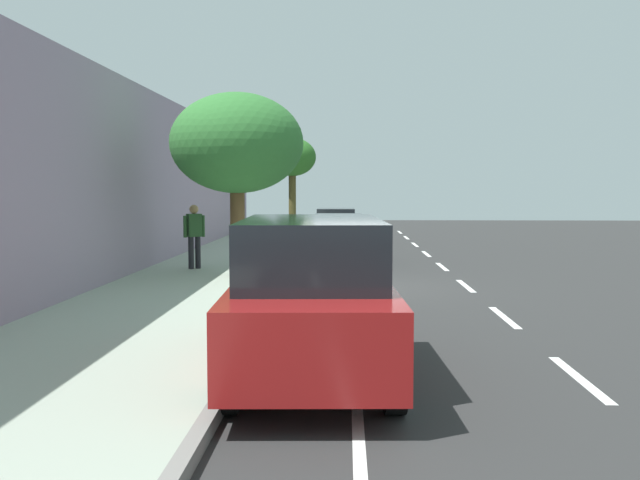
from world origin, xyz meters
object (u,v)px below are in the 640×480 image
cyclist_with_backpack (290,252)px  fire_hydrant (302,232)px  bicycle_at_curb (300,292)px  parked_sedan_grey_second (339,238)px  street_tree_mid_block (237,144)px  parked_suv_red_mid (312,296)px  street_tree_near_cyclist (292,159)px  parked_sedan_tan_nearest (336,227)px  pedestrian_on_phone (194,232)px

cyclist_with_backpack → fire_hydrant: 14.69m
bicycle_at_curb → fire_hydrant: size_ratio=1.72×
parked_sedan_grey_second → street_tree_mid_block: size_ratio=0.98×
fire_hydrant → cyclist_with_backpack: bearing=92.6°
parked_suv_red_mid → bicycle_at_curb: 4.84m
bicycle_at_curb → street_tree_near_cyclist: 22.70m
cyclist_with_backpack → parked_sedan_grey_second: bearing=-95.6°
parked_sedan_tan_nearest → fire_hydrant: size_ratio=5.25×
parked_suv_red_mid → street_tree_mid_block: (2.27, -8.81, 2.43)m
bicycle_at_curb → parked_suv_red_mid: bearing=95.5°
bicycle_at_curb → pedestrian_on_phone: (3.26, -5.70, 0.79)m
bicycle_at_curb → street_tree_near_cyclist: size_ratio=0.30×
parked_suv_red_mid → street_tree_near_cyclist: bearing=-85.2°
street_tree_near_cyclist → fire_hydrant: (-0.92, 7.24, -3.27)m
street_tree_near_cyclist → parked_sedan_grey_second: bearing=100.8°
parked_sedan_grey_second → parked_suv_red_mid: size_ratio=0.93×
parked_sedan_grey_second → street_tree_near_cyclist: (2.47, -12.92, 3.10)m
cyclist_with_backpack → parked_sedan_tan_nearest: bearing=-92.6°
parked_sedan_grey_second → street_tree_near_cyclist: size_ratio=0.94×
parked_sedan_tan_nearest → street_tree_mid_block: size_ratio=0.97×
parked_sedan_grey_second → fire_hydrant: parked_sedan_grey_second is taller
street_tree_mid_block → parked_suv_red_mid: bearing=104.4°
parked_suv_red_mid → fire_hydrant: size_ratio=5.68×
bicycle_at_curb → cyclist_with_backpack: size_ratio=0.80×
parked_sedan_tan_nearest → street_tree_near_cyclist: size_ratio=0.93×
street_tree_mid_block → pedestrian_on_phone: street_tree_mid_block is taller
parked_sedan_grey_second → parked_suv_red_mid: bearing=89.2°
parked_suv_red_mid → cyclist_with_backpack: size_ratio=2.64×
street_tree_mid_block → fire_hydrant: (-0.92, -11.08, -2.87)m
parked_suv_red_mid → pedestrian_on_phone: size_ratio=2.73×
parked_sedan_grey_second → bicycle_at_curb: bearing=86.0°
parked_sedan_tan_nearest → parked_suv_red_mid: (0.03, 21.05, 0.27)m
pedestrian_on_phone → street_tree_near_cyclist: bearing=-95.0°
street_tree_mid_block → street_tree_near_cyclist: bearing=-90.0°
parked_suv_red_mid → street_tree_mid_block: bearing=-75.6°
street_tree_near_cyclist → street_tree_mid_block: 18.33m
fire_hydrant → parked_sedan_tan_nearest: bearing=-140.1°
pedestrian_on_phone → street_tree_mid_block: bearing=131.1°
parked_suv_red_mid → parked_sedan_grey_second: bearing=-90.8°
parked_sedan_grey_second → parked_sedan_tan_nearest: bearing=-88.6°
street_tree_near_cyclist → parked_suv_red_mid: bearing=94.8°
parked_sedan_tan_nearest → fire_hydrant: (1.38, 1.16, -0.16)m
cyclist_with_backpack → pedestrian_on_phone: (3.04, -5.24, 0.05)m
parked_sedan_grey_second → cyclist_with_backpack: cyclist_with_backpack is taller
cyclist_with_backpack → fire_hydrant: cyclist_with_backpack is taller
pedestrian_on_phone → fire_hydrant: 9.73m
parked_suv_red_mid → street_tree_mid_block: size_ratio=1.05×
cyclist_with_backpack → pedestrian_on_phone: size_ratio=1.03×
parked_suv_red_mid → bicycle_at_curb: (0.46, -4.78, -0.65)m
street_tree_near_cyclist → street_tree_mid_block: bearing=90.0°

